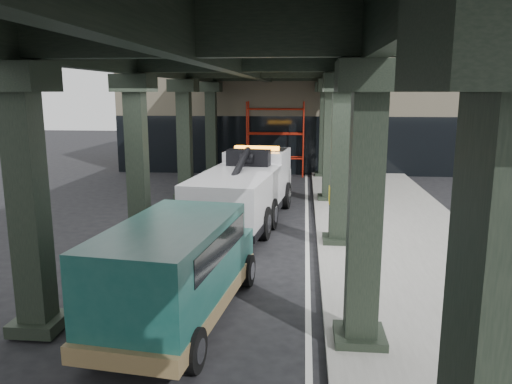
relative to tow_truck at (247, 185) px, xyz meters
The scene contains 8 objects.
ground 4.93m from the tow_truck, 84.75° to the right, with size 90.00×90.00×0.00m, color black.
sidewalk 5.77m from the tow_truck, 29.03° to the right, with size 5.00×40.00×0.15m, color gray.
lane_stripe 3.70m from the tow_truck, 52.07° to the right, with size 0.12×38.00×0.01m, color silver.
viaduct 5.00m from the tow_truck, 89.26° to the right, with size 7.40×32.00×6.40m.
building 15.69m from the tow_truck, 80.93° to the left, with size 22.00×10.00×8.00m, color #C6B793.
scaffolding 9.95m from the tow_truck, 87.48° to the left, with size 3.08×0.88×4.00m.
tow_truck is the anchor object (origin of this frame).
towed_van 8.07m from the tow_truck, 93.16° to the right, with size 2.57×5.35×2.09m.
Camera 1 is at (1.55, -12.36, 4.50)m, focal length 35.00 mm.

